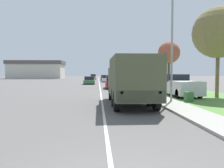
{
  "coord_description": "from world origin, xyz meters",
  "views": [
    {
      "loc": [
        -0.28,
        -3.17,
        2.1
      ],
      "look_at": [
        0.72,
        12.38,
        1.28
      ],
      "focal_mm": 35.0,
      "sensor_mm": 36.0,
      "label": 1
    }
  ],
  "objects_px": {
    "military_truck": "(131,79)",
    "car_farthest_ahead": "(93,77)",
    "car_second_ahead": "(89,81)",
    "pickup_truck": "(180,86)",
    "car_fourth_ahead": "(104,78)",
    "car_nearest_ahead": "(113,83)",
    "car_third_ahead": "(106,79)",
    "lamp_post": "(169,35)"
  },
  "relations": [
    {
      "from": "car_nearest_ahead",
      "to": "car_third_ahead",
      "type": "xyz_separation_m",
      "value": [
        -0.13,
        19.95,
        -0.06
      ]
    },
    {
      "from": "car_farthest_ahead",
      "to": "pickup_truck",
      "type": "xyz_separation_m",
      "value": [
        8.76,
        -47.6,
        0.21
      ]
    },
    {
      "from": "military_truck",
      "to": "car_second_ahead",
      "type": "height_order",
      "value": "military_truck"
    },
    {
      "from": "car_nearest_ahead",
      "to": "lamp_post",
      "type": "height_order",
      "value": "lamp_post"
    },
    {
      "from": "car_third_ahead",
      "to": "lamp_post",
      "type": "relative_size",
      "value": 0.6
    },
    {
      "from": "car_fourth_ahead",
      "to": "car_farthest_ahead",
      "type": "relative_size",
      "value": 0.98
    },
    {
      "from": "car_nearest_ahead",
      "to": "car_third_ahead",
      "type": "bearing_deg",
      "value": 90.38
    },
    {
      "from": "military_truck",
      "to": "car_farthest_ahead",
      "type": "relative_size",
      "value": 1.71
    },
    {
      "from": "military_truck",
      "to": "car_second_ahead",
      "type": "bearing_deg",
      "value": 97.98
    },
    {
      "from": "pickup_truck",
      "to": "car_second_ahead",
      "type": "bearing_deg",
      "value": 113.19
    },
    {
      "from": "car_nearest_ahead",
      "to": "car_fourth_ahead",
      "type": "height_order",
      "value": "car_nearest_ahead"
    },
    {
      "from": "car_farthest_ahead",
      "to": "pickup_truck",
      "type": "bearing_deg",
      "value": -79.57
    },
    {
      "from": "military_truck",
      "to": "car_fourth_ahead",
      "type": "height_order",
      "value": "military_truck"
    },
    {
      "from": "car_nearest_ahead",
      "to": "lamp_post",
      "type": "xyz_separation_m",
      "value": [
        2.87,
        -14.16,
        3.89
      ]
    },
    {
      "from": "car_fourth_ahead",
      "to": "car_farthest_ahead",
      "type": "bearing_deg",
      "value": 110.95
    },
    {
      "from": "car_farthest_ahead",
      "to": "lamp_post",
      "type": "height_order",
      "value": "lamp_post"
    },
    {
      "from": "car_second_ahead",
      "to": "car_fourth_ahead",
      "type": "relative_size",
      "value": 1.04
    },
    {
      "from": "car_third_ahead",
      "to": "car_fourth_ahead",
      "type": "xyz_separation_m",
      "value": [
        -0.12,
        9.67,
        -0.04
      ]
    },
    {
      "from": "car_second_ahead",
      "to": "car_third_ahead",
      "type": "distance_m",
      "value": 9.64
    },
    {
      "from": "car_second_ahead",
      "to": "car_third_ahead",
      "type": "bearing_deg",
      "value": 69.51
    },
    {
      "from": "car_second_ahead",
      "to": "pickup_truck",
      "type": "bearing_deg",
      "value": -66.81
    },
    {
      "from": "car_second_ahead",
      "to": "pickup_truck",
      "type": "height_order",
      "value": "pickup_truck"
    },
    {
      "from": "military_truck",
      "to": "car_farthest_ahead",
      "type": "bearing_deg",
      "value": 93.81
    },
    {
      "from": "car_fourth_ahead",
      "to": "car_farthest_ahead",
      "type": "distance_m",
      "value": 8.77
    },
    {
      "from": "car_third_ahead",
      "to": "car_fourth_ahead",
      "type": "height_order",
      "value": "car_third_ahead"
    },
    {
      "from": "car_second_ahead",
      "to": "car_fourth_ahead",
      "type": "distance_m",
      "value": 18.98
    },
    {
      "from": "car_nearest_ahead",
      "to": "pickup_truck",
      "type": "xyz_separation_m",
      "value": [
        5.37,
        -9.79,
        0.17
      ]
    },
    {
      "from": "military_truck",
      "to": "car_nearest_ahead",
      "type": "bearing_deg",
      "value": 90.46
    },
    {
      "from": "car_farthest_ahead",
      "to": "lamp_post",
      "type": "relative_size",
      "value": 0.56
    },
    {
      "from": "car_farthest_ahead",
      "to": "lamp_post",
      "type": "bearing_deg",
      "value": -83.13
    },
    {
      "from": "car_second_ahead",
      "to": "car_fourth_ahead",
      "type": "xyz_separation_m",
      "value": [
        3.25,
        18.69,
        0.01
      ]
    },
    {
      "from": "car_nearest_ahead",
      "to": "military_truck",
      "type": "bearing_deg",
      "value": -89.54
    },
    {
      "from": "car_third_ahead",
      "to": "lamp_post",
      "type": "bearing_deg",
      "value": -84.97
    },
    {
      "from": "lamp_post",
      "to": "car_fourth_ahead",
      "type": "bearing_deg",
      "value": 94.08
    },
    {
      "from": "military_truck",
      "to": "car_nearest_ahead",
      "type": "xyz_separation_m",
      "value": [
        -0.12,
        14.93,
        -0.92
      ]
    },
    {
      "from": "military_truck",
      "to": "pickup_truck",
      "type": "relative_size",
      "value": 1.44
    },
    {
      "from": "military_truck",
      "to": "pickup_truck",
      "type": "distance_m",
      "value": 7.38
    },
    {
      "from": "car_fourth_ahead",
      "to": "lamp_post",
      "type": "height_order",
      "value": "lamp_post"
    },
    {
      "from": "car_third_ahead",
      "to": "pickup_truck",
      "type": "distance_m",
      "value": 30.25
    },
    {
      "from": "military_truck",
      "to": "car_nearest_ahead",
      "type": "distance_m",
      "value": 14.96
    },
    {
      "from": "military_truck",
      "to": "pickup_truck",
      "type": "bearing_deg",
      "value": 44.4
    },
    {
      "from": "car_fourth_ahead",
      "to": "pickup_truck",
      "type": "bearing_deg",
      "value": -81.88
    }
  ]
}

